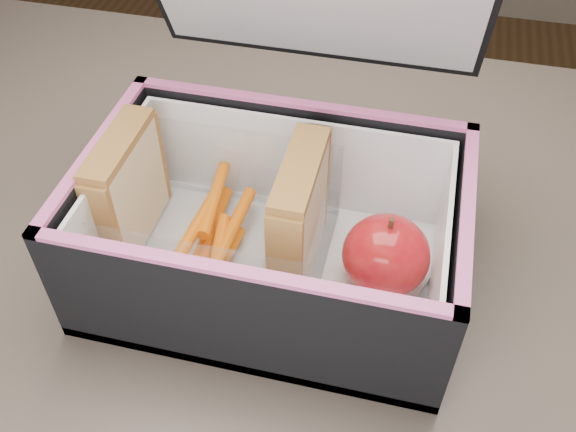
# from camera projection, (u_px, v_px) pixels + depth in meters

# --- Properties ---
(kitchen_table) EXTENTS (1.20, 0.80, 0.75)m
(kitchen_table) POSITION_uv_depth(u_px,v_px,m) (340.00, 351.00, 0.60)
(kitchen_table) COLOR brown
(kitchen_table) RESTS_ON ground
(lunch_bag) EXTENTS (0.29, 0.28, 0.28)m
(lunch_bag) POSITION_uv_depth(u_px,v_px,m) (274.00, 219.00, 0.51)
(lunch_bag) COLOR black
(lunch_bag) RESTS_ON kitchen_table
(plastic_tub) EXTENTS (0.19, 0.14, 0.08)m
(plastic_tub) POSITION_uv_depth(u_px,v_px,m) (213.00, 216.00, 0.52)
(plastic_tub) COLOR white
(plastic_tub) RESTS_ON lunch_bag
(sandwich_left) EXTENTS (0.03, 0.09, 0.10)m
(sandwich_left) POSITION_uv_depth(u_px,v_px,m) (128.00, 189.00, 0.53)
(sandwich_left) COLOR beige
(sandwich_left) RESTS_ON plastic_tub
(sandwich_right) EXTENTS (0.03, 0.10, 0.11)m
(sandwich_right) POSITION_uv_depth(u_px,v_px,m) (299.00, 216.00, 0.50)
(sandwich_right) COLOR beige
(sandwich_right) RESTS_ON plastic_tub
(carrot_sticks) EXTENTS (0.05, 0.14, 0.03)m
(carrot_sticks) POSITION_uv_depth(u_px,v_px,m) (214.00, 236.00, 0.54)
(carrot_sticks) COLOR #D25F14
(carrot_sticks) RESTS_ON plastic_tub
(paper_napkin) EXTENTS (0.09, 0.09, 0.01)m
(paper_napkin) POSITION_uv_depth(u_px,v_px,m) (380.00, 277.00, 0.53)
(paper_napkin) COLOR white
(paper_napkin) RESTS_ON lunch_bag
(red_apple) EXTENTS (0.08, 0.08, 0.07)m
(red_apple) POSITION_uv_depth(u_px,v_px,m) (386.00, 255.00, 0.50)
(red_apple) COLOR #990010
(red_apple) RESTS_ON paper_napkin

